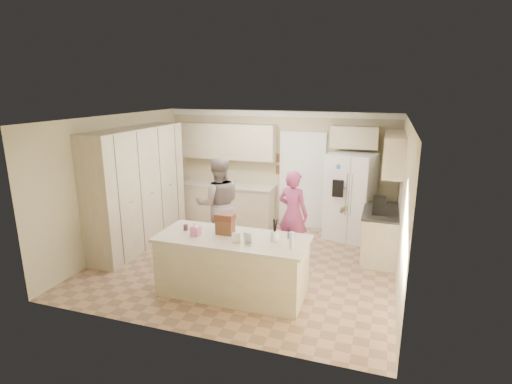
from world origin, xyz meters
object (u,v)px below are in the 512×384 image
(tissue_box, at_px, (196,231))
(teen_boy, at_px, (218,204))
(refrigerator, at_px, (350,197))
(utensil_crock, at_px, (275,236))
(teen_girl, at_px, (293,214))
(dollhouse_body, at_px, (225,227))
(coffee_maker, at_px, (379,205))
(island_base, at_px, (233,267))

(tissue_box, distance_m, teen_boy, 1.72)
(teen_boy, bearing_deg, refrigerator, -177.31)
(refrigerator, relative_size, utensil_crock, 12.00)
(teen_boy, xyz_separation_m, teen_girl, (1.45, 0.12, -0.09))
(refrigerator, bearing_deg, dollhouse_body, -104.22)
(tissue_box, relative_size, teen_girl, 0.09)
(refrigerator, height_order, utensil_crock, refrigerator)
(refrigerator, relative_size, teen_boy, 0.98)
(coffee_maker, xyz_separation_m, teen_girl, (-1.51, -0.21, -0.25))
(coffee_maker, height_order, utensil_crock, coffee_maker)
(dollhouse_body, distance_m, teen_boy, 1.66)
(teen_girl, bearing_deg, island_base, 88.96)
(island_base, bearing_deg, tissue_box, -169.70)
(coffee_maker, xyz_separation_m, utensil_crock, (-1.40, -1.85, -0.07))
(island_base, bearing_deg, utensil_crock, 4.40)
(refrigerator, distance_m, dollhouse_body, 3.27)
(utensil_crock, bearing_deg, teen_girl, 93.88)
(teen_boy, height_order, teen_girl, teen_boy)
(teen_girl, bearing_deg, coffee_maker, -155.63)
(coffee_maker, distance_m, island_base, 2.87)
(island_base, bearing_deg, teen_boy, 119.90)
(coffee_maker, distance_m, teen_girl, 1.55)
(dollhouse_body, bearing_deg, tissue_box, -153.43)
(tissue_box, bearing_deg, teen_boy, 102.01)
(island_base, height_order, tissue_box, tissue_box)
(island_base, relative_size, tissue_box, 15.71)
(utensil_crock, relative_size, dollhouse_body, 0.58)
(coffee_maker, bearing_deg, teen_girl, -172.23)
(coffee_maker, bearing_deg, dollhouse_body, -140.71)
(coffee_maker, distance_m, teen_boy, 2.98)
(island_base, distance_m, teen_girl, 1.82)
(coffee_maker, height_order, teen_girl, teen_girl)
(refrigerator, xyz_separation_m, coffee_maker, (0.59, -1.04, 0.17))
(teen_boy, bearing_deg, dollhouse_body, 89.88)
(tissue_box, xyz_separation_m, dollhouse_body, (0.40, 0.20, 0.04))
(refrigerator, xyz_separation_m, dollhouse_body, (-1.61, -2.84, 0.14))
(tissue_box, xyz_separation_m, teen_girl, (1.09, 1.79, -0.17))
(dollhouse_body, distance_m, teen_girl, 1.75)
(refrigerator, bearing_deg, coffee_maker, -45.07)
(refrigerator, xyz_separation_m, teen_girl, (-0.92, -1.25, -0.08))
(refrigerator, bearing_deg, teen_girl, -111.13)
(island_base, distance_m, dollhouse_body, 0.62)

